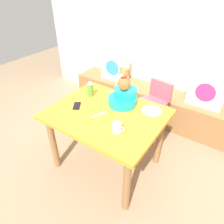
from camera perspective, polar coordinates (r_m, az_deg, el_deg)
The scene contains 14 objects.
ground_plane at distance 2.53m, azimuth -1.32°, elevation -14.08°, with size 8.00×8.00×0.00m, color #8C7256.
back_wall at distance 3.04m, azimuth 15.90°, elevation 22.09°, with size 4.40×0.10×2.60m, color silver.
window_bench at distance 3.20m, azimuth 11.18°, elevation 2.44°, with size 2.60×0.44×0.46m, color olive.
pillow_floral_left at distance 3.26m, azimuth 0.75°, elevation 12.69°, with size 0.44×0.15×0.44m.
pillow_floral_right at distance 2.81m, azimuth 25.06°, elevation 5.54°, with size 0.44×0.15×0.44m.
dining_table at distance 2.10m, azimuth -1.54°, elevation -2.73°, with size 1.12×0.89×0.74m.
highchair at distance 2.64m, azimuth 11.69°, elevation 2.35°, with size 0.37×0.49×0.79m.
infant_seat_teal at distance 2.14m, azimuth 3.21°, elevation 4.02°, with size 0.30×0.33×0.16m.
teddy_bear at distance 2.04m, azimuth 3.39°, elevation 9.00°, with size 0.13×0.12×0.25m.
ketchup_bottle at distance 2.28m, azimuth -6.16°, elevation 6.41°, with size 0.07×0.07×0.18m.
coffee_mug at distance 1.76m, azimuth 1.44°, elevation -4.43°, with size 0.12×0.08×0.09m.
dinner_plate_near at distance 2.09m, azimuth 11.08°, elevation 0.36°, with size 0.20×0.20×0.01m, color white.
cell_phone at distance 2.16m, azimuth -9.83°, elevation 1.74°, with size 0.07×0.14×0.01m, color black.
table_fork at distance 2.00m, azimuth -3.70°, elevation -0.72°, with size 0.02×0.17×0.01m, color silver.
Camera 1 is at (0.99, -1.34, 1.90)m, focal length 32.58 mm.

